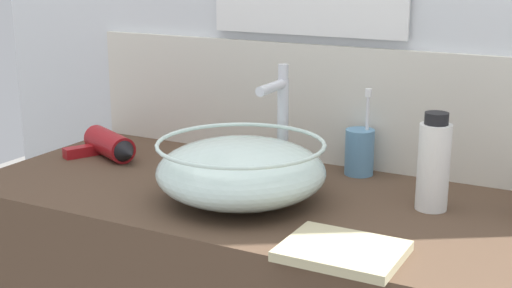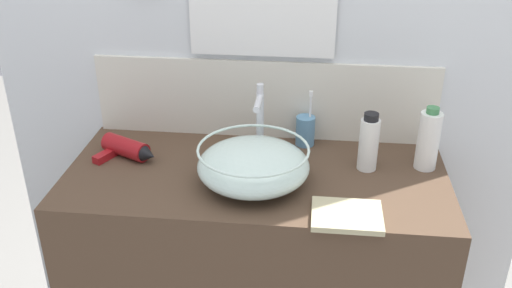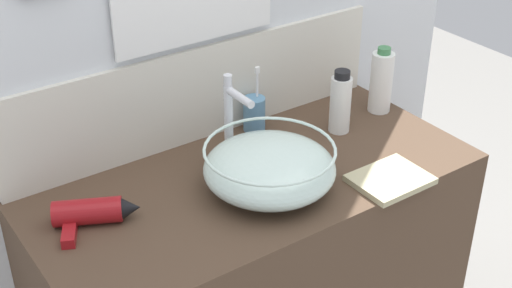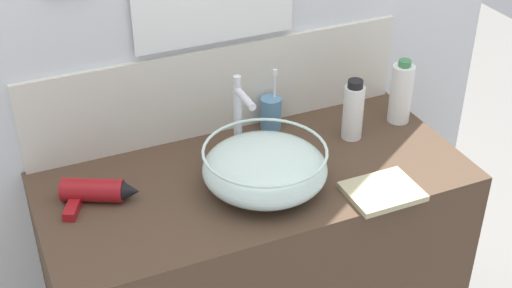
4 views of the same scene
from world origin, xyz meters
TOP-DOWN VIEW (x-y plane):
  - back_panel at (-0.00, 0.29)m, footprint 1.83×0.10m
  - glass_bowl_sink at (0.00, -0.06)m, footprint 0.33×0.33m
  - faucet at (0.00, 0.11)m, footprint 0.02×0.12m
  - hair_drier at (-0.42, 0.06)m, footprint 0.21×0.14m
  - toothbrush_cup at (0.14, 0.21)m, footprint 0.06×0.06m
  - spray_bottle at (0.51, 0.09)m, footprint 0.07×0.07m
  - shampoo_bottle at (0.34, 0.07)m, footprint 0.06×0.06m
  - hand_towel at (0.27, -0.21)m, footprint 0.19×0.15m

SIDE VIEW (x-z plane):
  - hand_towel at x=0.27m, z-range 0.90..0.91m
  - hair_drier at x=-0.42m, z-range 0.90..0.96m
  - toothbrush_cup at x=0.14m, z-range 0.85..1.04m
  - glass_bowl_sink at x=0.00m, z-range 0.90..1.02m
  - shampoo_bottle at x=0.34m, z-range 0.89..1.08m
  - spray_bottle at x=0.51m, z-range 0.89..1.09m
  - faucet at x=0.00m, z-range 0.92..1.16m
  - back_panel at x=0.00m, z-range 0.00..2.57m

